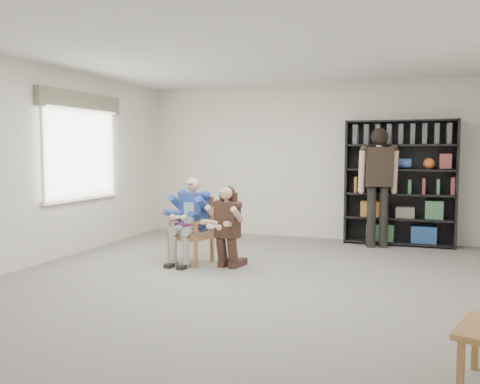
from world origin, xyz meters
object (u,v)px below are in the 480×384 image
at_px(armchair, 191,230).
at_px(seated_man, 191,220).
at_px(bookshelf, 400,183).
at_px(kneeling_woman, 226,227).
at_px(standing_man, 378,189).

bearing_deg(armchair, seated_man, 0.00).
bearing_deg(bookshelf, kneeling_woman, -129.24).
relative_size(armchair, standing_man, 0.49).
bearing_deg(seated_man, bookshelf, 52.20).
relative_size(seated_man, bookshelf, 0.58).
distance_m(kneeling_woman, standing_man, 2.90).
bearing_deg(seated_man, standing_man, 51.25).
xyz_separation_m(armchair, bookshelf, (2.70, 2.48, 0.58)).
relative_size(kneeling_woman, bookshelf, 0.53).
bearing_deg(standing_man, bookshelf, 31.87).
relative_size(bookshelf, standing_man, 1.08).
distance_m(bookshelf, standing_man, 0.50).
distance_m(armchair, bookshelf, 3.71).
relative_size(seated_man, standing_man, 0.63).
distance_m(seated_man, kneeling_woman, 0.59).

